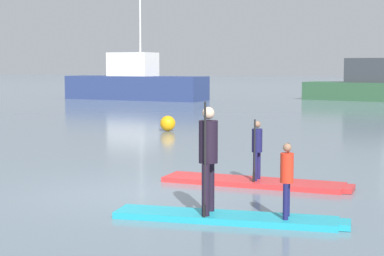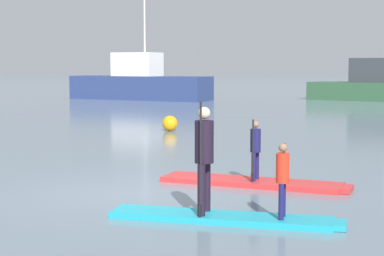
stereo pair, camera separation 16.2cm
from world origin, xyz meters
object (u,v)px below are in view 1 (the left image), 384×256
paddler_child_front (287,176)px  fishing_boat_green_midground (135,83)px  paddleboard_near (256,182)px  paddler_child_solo (257,147)px  paddler_adult (208,153)px  motor_boat_small_navy (369,85)px  paddleboard_far (229,218)px  mooring_buoy_near (168,123)px

paddler_child_front → fishing_boat_green_midground: 34.33m
fishing_boat_green_midground → paddler_child_front: bearing=-57.6°
paddleboard_near → paddler_child_front: bearing=-63.9°
paddler_child_solo → paddler_adult: (0.19, -2.98, 0.28)m
paddler_child_solo → fishing_boat_green_midground: fishing_boat_green_midground is taller
motor_boat_small_navy → paddleboard_far: bearing=-85.3°
motor_boat_small_navy → paddler_child_front: bearing=-83.8°
motor_boat_small_navy → paddler_adult: bearing=-85.8°
paddleboard_near → paddler_child_solo: 0.70m
paddleboard_far → paddler_adult: bearing=-169.6°
fishing_boat_green_midground → motor_boat_small_navy: bearing=18.9°
paddler_adult → motor_boat_small_navy: (-2.51, 34.23, -0.01)m
mooring_buoy_near → paddleboard_near: bearing=-54.7°
paddler_child_solo → motor_boat_small_navy: bearing=94.3°
paddleboard_far → paddler_child_front: (0.84, 0.15, 0.67)m
mooring_buoy_near → paddler_child_solo: bearing=-54.6°
motor_boat_small_navy → mooring_buoy_near: (-3.72, -22.73, -0.75)m
paddler_child_solo → paddler_child_front: paddler_child_solo is taller
fishing_boat_green_midground → mooring_buoy_near: fishing_boat_green_midground is taller
paddleboard_far → paddler_adult: 1.03m
paddler_adult → paddler_child_front: bearing=10.2°
paddleboard_near → paddler_child_front: (1.37, -2.78, 0.67)m
paddleboard_far → motor_boat_small_navy: 34.30m
paddleboard_near → fishing_boat_green_midground: 31.27m
fishing_boat_green_midground → mooring_buoy_near: size_ratio=18.35×
paddleboard_far → motor_boat_small_navy: (-2.83, 34.17, 0.97)m
paddler_child_front → mooring_buoy_near: size_ratio=2.03×
paddleboard_near → motor_boat_small_navy: motor_boat_small_navy is taller
paddleboard_near → motor_boat_small_navy: 31.34m
paddleboard_near → motor_boat_small_navy: (-2.31, 31.24, 0.97)m
paddler_child_solo → mooring_buoy_near: 10.46m
paddler_child_front → fishing_boat_green_midground: (-18.41, 28.97, 0.39)m
paddler_child_front → paddleboard_far: bearing=-169.9°
paddler_child_front → fishing_boat_green_midground: size_ratio=0.11×
paddler_child_front → mooring_buoy_near: (-7.40, 11.29, -0.45)m
motor_boat_small_navy → paddleboard_near: bearing=-85.8°
paddler_child_solo → mooring_buoy_near: (-6.05, 8.52, -0.48)m
fishing_boat_green_midground → paddler_adult: bearing=-59.4°
paddleboard_near → paddler_child_front: 3.17m
paddleboard_far → fishing_boat_green_midground: 34.03m
paddler_adult → mooring_buoy_near: bearing=118.5°
paddler_child_front → mooring_buoy_near: paddler_child_front is taller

